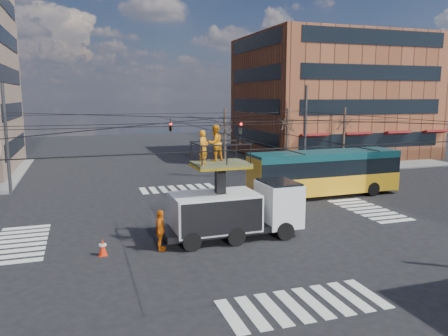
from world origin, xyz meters
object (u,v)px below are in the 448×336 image
worker_ground (160,230)px  city_bus (324,172)px  flagger (286,189)px  utility_truck (235,200)px  traffic_cone (103,247)px

worker_ground → city_bus: bearing=-42.4°
city_bus → flagger: city_bus is taller
utility_truck → flagger: bearing=45.0°
traffic_cone → city_bus: bearing=25.0°
flagger → traffic_cone: bearing=-78.2°
city_bus → flagger: 3.61m
traffic_cone → flagger: (12.26, 6.50, 0.50)m
utility_truck → traffic_cone: size_ratio=9.25×
traffic_cone → flagger: size_ratio=0.43×
worker_ground → flagger: bearing=-37.6°
city_bus → worker_ground: city_bus is taller
city_bus → traffic_cone: size_ratio=14.63×
worker_ground → flagger: worker_ground is taller
traffic_cone → worker_ground: (2.58, -0.17, 0.58)m
worker_ground → utility_truck: bearing=-62.0°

